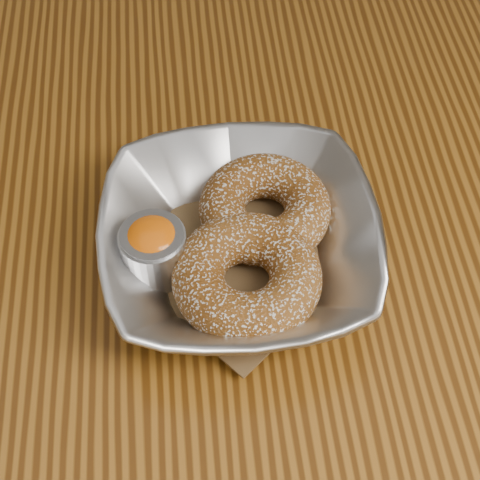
{
  "coord_description": "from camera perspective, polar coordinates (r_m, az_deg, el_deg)",
  "views": [
    {
      "loc": [
        0.04,
        -0.3,
        1.22
      ],
      "look_at": [
        0.07,
        0.02,
        0.78
      ],
      "focal_mm": 55.0,
      "sensor_mm": 36.0,
      "label": 1
    }
  ],
  "objects": [
    {
      "name": "serving_bowl",
      "position": [
        0.55,
        0.0,
        -0.27
      ],
      "size": [
        0.21,
        0.21,
        0.05
      ],
      "primitive_type": "imported",
      "color": "#BABCC1",
      "rests_on": "table"
    },
    {
      "name": "parchment",
      "position": [
        0.56,
        0.0,
        -1.25
      ],
      "size": [
        0.2,
        0.2,
        0.0
      ],
      "primitive_type": "cube",
      "rotation": [
        0.0,
        0.0,
        0.71
      ],
      "color": "brown",
      "rests_on": "table"
    },
    {
      "name": "ramekin",
      "position": [
        0.54,
        -6.7,
        -0.74
      ],
      "size": [
        0.05,
        0.05,
        0.05
      ],
      "color": "#BABCC1",
      "rests_on": "table"
    },
    {
      "name": "donut_front",
      "position": [
        0.53,
        0.54,
        -2.88
      ],
      "size": [
        0.14,
        0.14,
        0.04
      ],
      "primitive_type": "torus",
      "rotation": [
        0.0,
        0.0,
        0.32
      ],
      "color": "brown",
      "rests_on": "parchment"
    },
    {
      "name": "donut_back",
      "position": [
        0.57,
        1.93,
        2.47
      ],
      "size": [
        0.13,
        0.13,
        0.04
      ],
      "primitive_type": "torus",
      "rotation": [
        0.0,
        0.0,
        -0.39
      ],
      "color": "brown",
      "rests_on": "parchment"
    },
    {
      "name": "table",
      "position": [
        0.65,
        -5.81,
        -8.83
      ],
      "size": [
        1.2,
        0.8,
        0.75
      ],
      "color": "brown",
      "rests_on": "ground_plane"
    }
  ]
}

